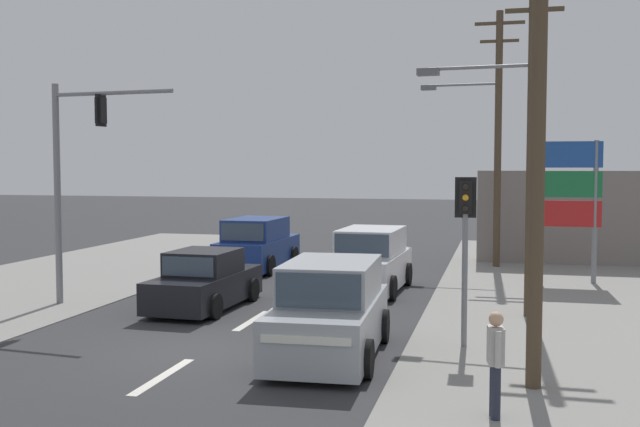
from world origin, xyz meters
name	(u,v)px	position (x,y,z in m)	size (l,w,h in m)	color
ground_plane	(205,350)	(0.00, 0.00, 0.00)	(140.00, 140.00, 0.00)	#303033
lane_dash_near	(163,376)	(0.00, -2.00, 0.00)	(0.20, 2.40, 0.01)	silver
lane_dash_mid	(252,320)	(0.00, 3.00, 0.00)	(0.20, 2.40, 0.01)	silver
lane_dash_far	(304,288)	(0.00, 8.00, 0.00)	(0.20, 2.40, 0.01)	silver
utility_pole_foreground_right	(531,68)	(6.33, -1.20, 5.42)	(3.78, 0.47, 10.10)	#4C3D2B
utility_pole_midground_right	(526,129)	(6.47, 5.06, 4.70)	(3.78, 0.50, 8.70)	#4C3D2B
utility_pole_background_right	(494,131)	(5.62, 14.37, 5.09)	(3.78, 0.48, 9.47)	#4C3D2B
traffic_signal_mast	(73,164)	(-5.32, 3.82, 3.83)	(3.68, 0.50, 6.00)	slate
pedestal_signal_right_kerb	(465,232)	(5.18, 1.49, 2.42)	(0.44, 0.29, 3.56)	slate
shopping_plaza_sign	(568,191)	(7.98, 11.00, 2.98)	(2.10, 0.16, 4.60)	slate
shopfront_wall_far	(639,218)	(11.00, 16.00, 1.80)	(12.00, 1.00, 3.60)	gray
suv_oncoming_mid	(370,262)	(2.08, 7.96, 0.88)	(2.19, 4.60, 1.90)	silver
suv_receding_far	(330,312)	(2.61, 0.11, 0.88)	(2.22, 4.61, 1.90)	#A3A8AD
sedan_crossing_left	(205,282)	(-1.74, 4.22, 0.70)	(2.01, 4.30, 1.56)	black
suv_kerbside_parked	(257,246)	(-2.70, 11.54, 0.88)	(2.14, 4.58, 1.90)	navy
pedestrian_at_kerb	(496,358)	(5.84, -2.94, 0.93)	(0.27, 0.55, 1.63)	#232838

